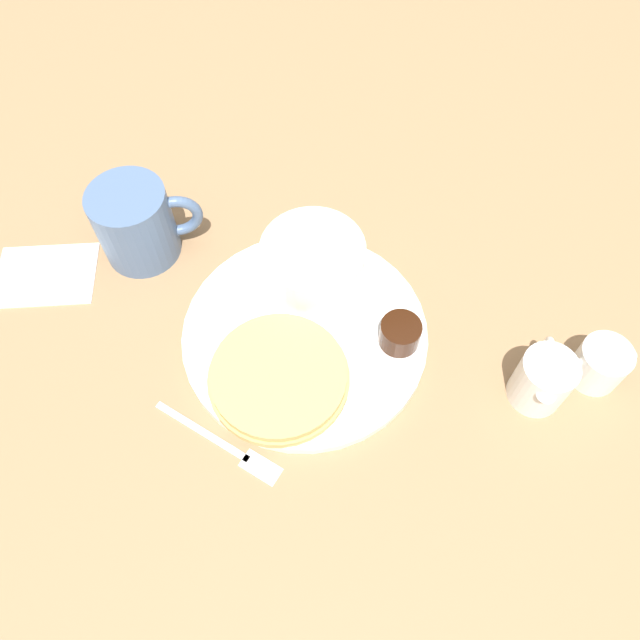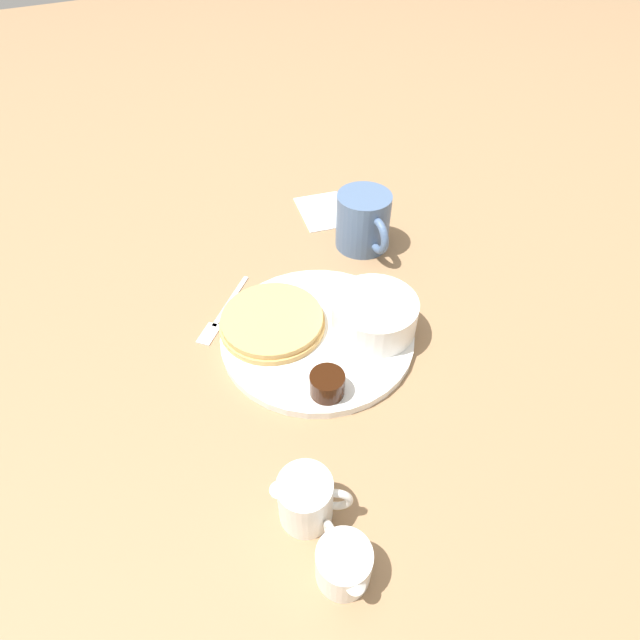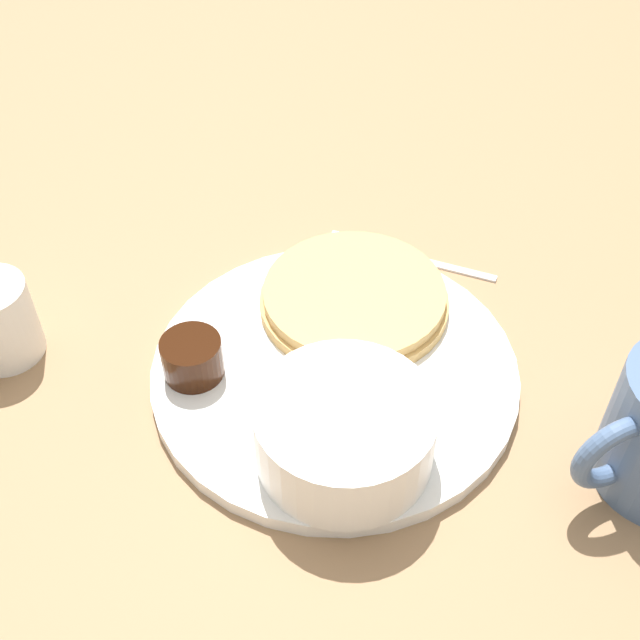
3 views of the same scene
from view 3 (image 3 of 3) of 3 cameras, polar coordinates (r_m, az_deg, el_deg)
ground_plane at (r=0.59m, az=1.04°, el=-4.00°), size 4.00×4.00×0.00m
plate at (r=0.58m, az=1.05°, el=-3.61°), size 0.26×0.26×0.01m
pancake_stack at (r=0.61m, az=2.45°, el=1.60°), size 0.15×0.15×0.02m
bowl at (r=0.51m, az=1.77°, el=-7.77°), size 0.12×0.12×0.05m
syrup_cup at (r=0.57m, az=-9.07°, el=-2.66°), size 0.04×0.04×0.03m
butter_ramekin at (r=0.50m, az=0.13°, el=-10.83°), size 0.04×0.04×0.04m
fork at (r=0.69m, az=4.97°, el=4.84°), size 0.11×0.12×0.00m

